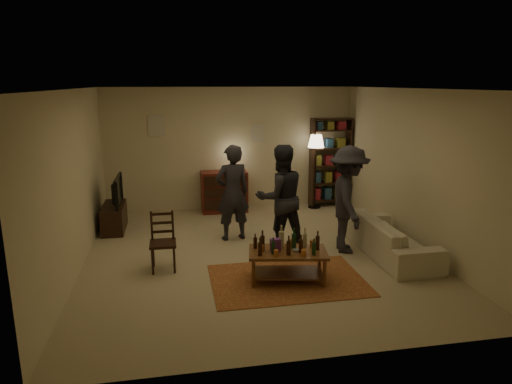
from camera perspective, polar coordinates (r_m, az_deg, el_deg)
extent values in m
plane|color=#C6B793|center=(7.66, -0.03, -7.86)|extent=(6.00, 6.00, 0.00)
plane|color=beige|center=(10.20, -3.15, 5.39)|extent=(5.50, 0.00, 5.50)
plane|color=beige|center=(7.30, -21.77, 1.14)|extent=(0.00, 6.00, 6.00)
plane|color=beige|center=(8.23, 19.16, 2.67)|extent=(0.00, 6.00, 6.00)
plane|color=beige|center=(4.46, 7.09, -5.52)|extent=(5.50, 0.00, 5.50)
plane|color=white|center=(7.13, -0.04, 12.78)|extent=(6.00, 6.00, 0.00)
cube|color=beige|center=(10.03, -12.36, 8.13)|extent=(0.35, 0.03, 0.45)
cube|color=beige|center=(10.23, 0.20, 7.41)|extent=(0.30, 0.03, 0.40)
cube|color=maroon|center=(6.75, 3.94, -10.91)|extent=(2.20, 1.50, 0.01)
cube|color=brown|center=(6.58, 4.00, -7.52)|extent=(1.20, 0.79, 0.04)
cube|color=brown|center=(6.70, 3.96, -10.01)|extent=(1.08, 0.68, 0.02)
cylinder|color=brown|center=(6.43, -0.34, -10.22)|extent=(0.05, 0.05, 0.41)
cylinder|color=brown|center=(6.51, 8.55, -10.08)|extent=(0.05, 0.05, 0.41)
cylinder|color=brown|center=(6.87, -0.35, -8.58)|extent=(0.05, 0.05, 0.41)
cylinder|color=brown|center=(6.95, 7.94, -8.48)|extent=(0.05, 0.05, 0.41)
cylinder|color=#BA662A|center=(6.52, 0.70, -7.05)|extent=(0.07, 0.07, 0.10)
cylinder|color=#BA662A|center=(6.37, 2.52, -7.63)|extent=(0.07, 0.07, 0.09)
cylinder|color=#BA662A|center=(6.72, 4.49, -6.39)|extent=(0.07, 0.07, 0.11)
cylinder|color=#BA662A|center=(6.40, 5.98, -7.56)|extent=(0.07, 0.07, 0.09)
cylinder|color=#BA662A|center=(6.76, 7.01, -6.40)|extent=(0.07, 0.07, 0.10)
cube|color=#6D328B|center=(6.55, 2.43, -6.57)|extent=(0.15, 0.11, 0.18)
cylinder|color=gray|center=(6.56, 5.07, -7.30)|extent=(0.12, 0.12, 0.03)
cube|color=black|center=(7.08, -11.56, -6.34)|extent=(0.39, 0.39, 0.04)
cylinder|color=black|center=(7.01, -12.81, -8.49)|extent=(0.04, 0.04, 0.41)
cylinder|color=black|center=(7.00, -10.18, -8.39)|extent=(0.04, 0.04, 0.41)
cylinder|color=black|center=(7.31, -12.72, -7.56)|extent=(0.04, 0.04, 0.41)
cylinder|color=black|center=(7.30, -10.21, -7.46)|extent=(0.04, 0.04, 0.41)
cube|color=black|center=(7.15, -11.64, -4.00)|extent=(0.32, 0.03, 0.47)
cube|color=black|center=(9.24, -17.30, -3.07)|extent=(0.40, 1.00, 0.50)
imported|color=black|center=(9.11, -17.41, 0.13)|extent=(0.13, 0.97, 0.56)
cube|color=maroon|center=(10.07, -4.00, 0.06)|extent=(1.00, 0.48, 0.90)
cube|color=black|center=(9.89, -3.81, -1.57)|extent=(0.92, 0.02, 0.22)
cube|color=black|center=(9.82, -3.83, -0.11)|extent=(0.92, 0.02, 0.22)
cube|color=black|center=(9.76, -3.86, 1.37)|extent=(0.92, 0.02, 0.22)
cylinder|color=black|center=(10.00, -2.62, 2.74)|extent=(0.12, 0.12, 0.04)
cylinder|color=black|center=(9.98, -2.63, 3.47)|extent=(0.02, 0.02, 0.22)
cone|color=#FFE5B2|center=(9.94, -2.64, 4.66)|extent=(0.26, 0.26, 0.20)
cube|color=black|center=(10.43, 7.02, 3.55)|extent=(0.04, 0.34, 2.00)
cube|color=black|center=(10.72, 11.41, 3.65)|extent=(0.04, 0.34, 2.00)
cube|color=black|center=(10.75, 9.07, -0.86)|extent=(0.90, 0.34, 0.03)
cube|color=black|center=(10.66, 9.15, 1.22)|extent=(0.90, 0.34, 0.03)
cube|color=black|center=(10.58, 9.23, 3.34)|extent=(0.90, 0.34, 0.03)
cube|color=black|center=(10.52, 9.32, 5.48)|extent=(0.90, 0.34, 0.03)
cube|color=black|center=(10.47, 9.40, 7.65)|extent=(0.90, 0.34, 0.03)
cube|color=black|center=(10.45, 9.45, 9.01)|extent=(0.90, 0.34, 0.03)
cube|color=maroon|center=(10.62, 7.58, -0.18)|extent=(0.12, 0.22, 0.26)
cube|color=#275077|center=(10.70, 8.85, -0.12)|extent=(0.15, 0.22, 0.26)
cube|color=olive|center=(10.79, 10.20, -0.06)|extent=(0.18, 0.22, 0.26)
cube|color=#275077|center=(10.53, 7.64, 1.88)|extent=(0.12, 0.22, 0.24)
cube|color=olive|center=(10.61, 8.93, 1.92)|extent=(0.15, 0.22, 0.24)
cube|color=maroon|center=(10.70, 10.29, 1.97)|extent=(0.18, 0.22, 0.24)
cube|color=olive|center=(10.46, 7.71, 3.97)|extent=(0.12, 0.22, 0.22)
cube|color=maroon|center=(10.54, 9.00, 4.00)|extent=(0.15, 0.22, 0.22)
cube|color=#275077|center=(10.63, 10.38, 4.03)|extent=(0.18, 0.22, 0.22)
cube|color=maroon|center=(10.40, 7.78, 6.09)|extent=(0.12, 0.22, 0.20)
cube|color=#275077|center=(10.48, 9.08, 6.10)|extent=(0.15, 0.22, 0.20)
cube|color=olive|center=(10.58, 10.47, 6.11)|extent=(0.18, 0.22, 0.20)
cube|color=#275077|center=(10.36, 7.85, 8.23)|extent=(0.12, 0.22, 0.18)
cube|color=olive|center=(10.44, 9.16, 8.22)|extent=(0.15, 0.22, 0.18)
cube|color=maroon|center=(10.54, 10.56, 8.21)|extent=(0.18, 0.22, 0.18)
cylinder|color=black|center=(10.54, 7.27, -1.85)|extent=(0.28, 0.28, 0.03)
cylinder|color=black|center=(10.37, 7.39, 2.01)|extent=(0.03, 0.03, 1.48)
cone|color=#FFE5B2|center=(10.24, 7.53, 6.34)|extent=(0.36, 0.36, 0.28)
imported|color=beige|center=(7.89, 16.51, -5.45)|extent=(0.81, 2.08, 0.61)
imported|color=#25242B|center=(8.18, -2.97, -0.10)|extent=(0.70, 0.53, 1.74)
imported|color=#212228|center=(7.72, 3.07, -0.69)|extent=(0.97, 0.81, 1.80)
imported|color=#29272F|center=(7.73, 11.45, -0.94)|extent=(0.87, 1.26, 1.80)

